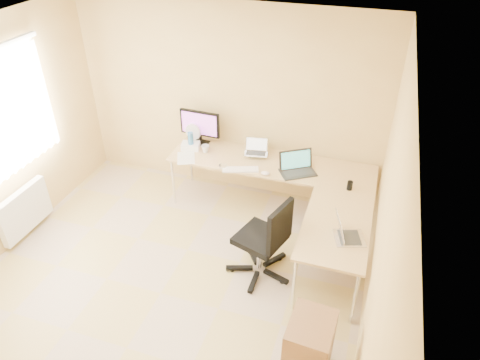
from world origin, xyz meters
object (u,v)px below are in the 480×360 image
(desk_main, at_px, (270,186))
(monitor, at_px, (200,127))
(laptop_center, at_px, (256,147))
(office_chair, at_px, (260,238))
(water_bottle, at_px, (191,141))
(desk_fan, at_px, (195,134))
(laptop_return, at_px, (351,230))
(desk_return, at_px, (333,251))
(laptop_black, at_px, (298,164))
(cabinet, at_px, (309,347))
(keyboard, at_px, (240,170))
(mug, at_px, (205,149))

(desk_main, bearing_deg, monitor, 169.28)
(laptop_center, distance_m, office_chair, 1.39)
(laptop_center, bearing_deg, water_bottle, 175.67)
(desk_main, xyz_separation_m, desk_fan, (-1.13, 0.16, 0.51))
(laptop_return, bearing_deg, desk_main, 25.98)
(desk_return, distance_m, laptop_black, 1.16)
(desk_fan, height_order, cabinet, desk_fan)
(office_chair, height_order, cabinet, office_chair)
(office_chair, bearing_deg, laptop_black, 98.21)
(water_bottle, xyz_separation_m, desk_fan, (-0.01, 0.17, 0.02))
(desk_main, relative_size, office_chair, 2.56)
(monitor, distance_m, laptop_black, 1.48)
(water_bottle, relative_size, office_chair, 0.25)
(laptop_center, height_order, laptop_return, laptop_center)
(monitor, height_order, desk_fan, monitor)
(cabinet, bearing_deg, desk_main, 116.30)
(laptop_return, relative_size, cabinet, 0.55)
(laptop_center, bearing_deg, office_chair, -81.12)
(desk_return, distance_m, laptop_center, 1.69)
(desk_main, xyz_separation_m, laptop_black, (0.38, -0.14, 0.50))
(monitor, relative_size, cabinet, 0.89)
(keyboard, bearing_deg, monitor, 127.09)
(cabinet, bearing_deg, keyboard, 126.25)
(cabinet, bearing_deg, water_bottle, 135.82)
(desk_main, distance_m, laptop_center, 0.56)
(laptop_black, bearing_deg, desk_main, 127.22)
(desk_fan, distance_m, office_chair, 1.93)
(laptop_black, xyz_separation_m, desk_fan, (-1.50, 0.30, 0.01))
(mug, relative_size, laptop_return, 0.31)
(mug, bearing_deg, desk_return, -27.77)
(mug, height_order, water_bottle, water_bottle)
(water_bottle, xyz_separation_m, laptop_return, (2.24, -1.17, -0.01))
(desk_return, xyz_separation_m, laptop_center, (-1.20, 1.08, 0.51))
(water_bottle, bearing_deg, desk_return, -25.49)
(desk_main, height_order, monitor, monitor)
(monitor, relative_size, mug, 5.28)
(cabinet, bearing_deg, desk_return, 92.69)
(laptop_black, distance_m, water_bottle, 1.50)
(cabinet, bearing_deg, office_chair, 128.23)
(desk_return, height_order, office_chair, office_chair)
(desk_return, bearing_deg, water_bottle, 154.51)
(laptop_center, height_order, cabinet, laptop_center)
(mug, relative_size, water_bottle, 0.42)
(desk_return, relative_size, desk_fan, 4.53)
(water_bottle, bearing_deg, mug, -1.78)
(mug, bearing_deg, laptop_center, 7.67)
(mug, bearing_deg, laptop_black, -5.65)
(keyboard, distance_m, desk_fan, 0.94)
(monitor, distance_m, cabinet, 3.25)
(laptop_center, distance_m, cabinet, 2.69)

